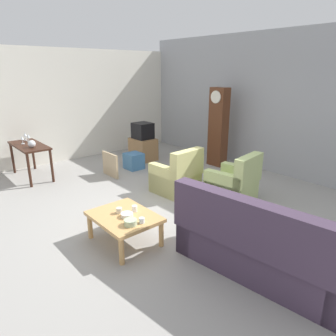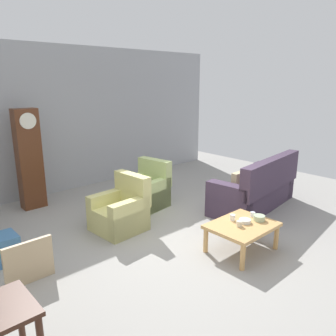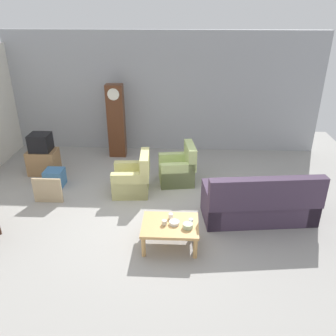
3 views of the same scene
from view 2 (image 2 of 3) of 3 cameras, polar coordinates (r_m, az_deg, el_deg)
The scene contains 14 objects.
ground_plane at distance 5.46m, azimuth 2.39°, elevation -11.89°, with size 10.40×10.40×0.00m, color #999691.
garage_door_wall at distance 7.90m, azimuth -16.38°, elevation 8.01°, with size 8.40×0.16×3.20m, color #9EA0A5.
couch_floral at distance 6.81m, azimuth 14.82°, elevation -3.66°, with size 2.19×1.12×1.04m.
armchair_olive_near at distance 5.70m, azimuth -8.10°, elevation -7.49°, with size 0.84×0.81×0.92m.
armchair_olive_far at distance 6.65m, azimuth -3.81°, elevation -4.06°, with size 0.89×0.87×0.92m.
coffee_table_wood at distance 5.06m, azimuth 12.57°, elevation -9.97°, with size 0.96×0.76×0.42m.
grandfather_clock at distance 6.95m, azimuth -22.68°, elevation 1.41°, with size 0.44×0.30×1.95m.
framed_picture_leaning at distance 4.61m, azimuth -22.69°, elevation -14.64°, with size 0.60×0.05×0.55m, color tan.
storage_box_blue at distance 5.25m, azimuth -26.61°, elevation -12.35°, with size 0.41×0.39×0.39m, color teal.
cup_white_porcelain at distance 5.12m, azimuth 11.02°, elevation -8.32°, with size 0.08×0.08×0.09m, color white.
cup_blue_rimmed at distance 5.32m, azimuth 14.32°, elevation -7.70°, with size 0.08×0.08×0.07m, color silver.
cup_cream_tall at distance 4.94m, azimuth 12.12°, elevation -9.32°, with size 0.09×0.09×0.08m, color beige.
bowl_white_stacked at distance 5.08m, azimuth 13.05°, elevation -8.83°, with size 0.17×0.17×0.05m, color white.
bowl_shallow_green at distance 5.21m, azimuth 15.34°, elevation -8.25°, with size 0.17×0.17×0.08m, color #B2C69E.
Camera 2 is at (-3.45, -3.45, 2.46)m, focal length 35.57 mm.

